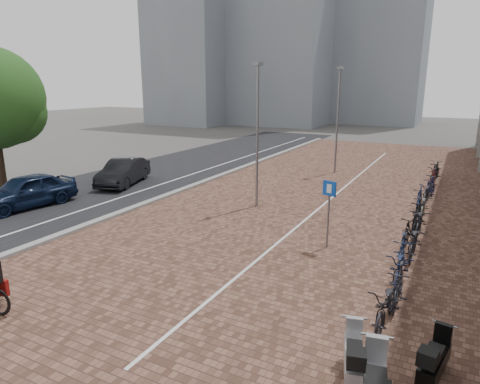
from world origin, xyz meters
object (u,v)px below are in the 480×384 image
Objects in this scene: car_dark at (123,172)px; scooter_back at (354,356)px; scooter_mid at (434,359)px; parking_sign at (329,204)px; car_navy at (26,191)px.

car_dark is 2.84× the size of scooter_back.
scooter_back is (15.03, -10.22, -0.19)m from car_dark.
parking_sign is (-3.67, 5.61, 1.06)m from scooter_mid.
car_dark is at bearing 131.32° from scooter_back.
scooter_mid is at bearing -5.86° from car_navy.
car_navy is 3.01× the size of scooter_mid.
car_navy reaches higher than scooter_back.
car_navy is at bearing 176.62° from scooter_mid.
car_dark is 18.96m from scooter_mid.
scooter_mid is at bearing -48.79° from car_dark.
scooter_back is at bearing -52.14° from parking_sign.
parking_sign is (-2.34, 6.24, 1.04)m from scooter_back.
car_navy reaches higher than car_dark.
parking_sign reaches higher than car_dark.
scooter_mid is (17.09, -4.13, -0.25)m from car_navy.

